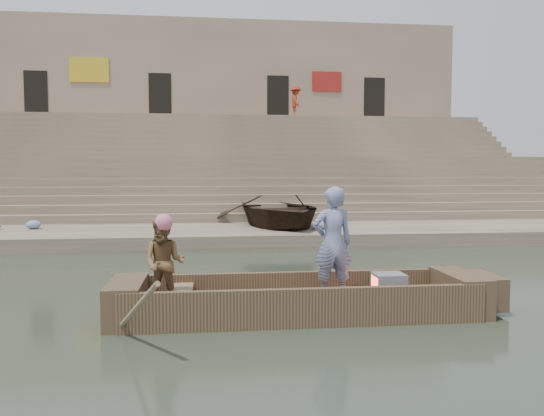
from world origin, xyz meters
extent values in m
plane|color=#283226|center=(0.00, 0.00, 0.00)|extent=(120.00, 120.00, 0.00)
cube|color=gray|center=(0.00, 8.00, 0.20)|extent=(32.00, 4.00, 0.40)
cube|color=gray|center=(0.00, 15.50, 1.40)|extent=(32.00, 3.00, 2.80)
cube|color=gray|center=(0.00, 22.50, 2.60)|extent=(32.00, 3.00, 5.20)
cube|color=gray|center=(0.00, 10.25, 0.35)|extent=(32.00, 0.50, 0.70)
cube|color=gray|center=(0.00, 10.75, 0.50)|extent=(32.00, 0.50, 1.00)
cube|color=gray|center=(0.00, 11.25, 0.65)|extent=(32.00, 0.50, 1.30)
cube|color=gray|center=(0.00, 11.75, 0.80)|extent=(32.00, 0.50, 1.60)
cube|color=gray|center=(0.00, 12.25, 0.95)|extent=(32.00, 0.50, 1.90)
cube|color=gray|center=(0.00, 12.75, 1.10)|extent=(32.00, 0.50, 2.20)
cube|color=gray|center=(0.00, 13.25, 1.25)|extent=(32.00, 0.50, 2.50)
cube|color=gray|center=(0.00, 13.75, 1.40)|extent=(32.00, 0.50, 2.80)
cube|color=gray|center=(0.00, 17.25, 1.55)|extent=(32.00, 0.50, 3.10)
cube|color=gray|center=(0.00, 17.75, 1.70)|extent=(32.00, 0.50, 3.40)
cube|color=gray|center=(0.00, 18.25, 1.85)|extent=(32.00, 0.50, 3.70)
cube|color=gray|center=(0.00, 18.75, 2.00)|extent=(32.00, 0.50, 4.00)
cube|color=gray|center=(0.00, 19.25, 2.15)|extent=(32.00, 0.50, 4.30)
cube|color=gray|center=(0.00, 19.75, 2.30)|extent=(32.00, 0.50, 4.60)
cube|color=gray|center=(0.00, 20.25, 2.45)|extent=(32.00, 0.50, 4.90)
cube|color=gray|center=(0.00, 20.75, 2.60)|extent=(32.00, 0.50, 5.20)
cube|color=#9E866B|center=(0.00, 26.50, 5.60)|extent=(32.00, 5.00, 11.20)
cube|color=black|center=(-9.00, 24.05, 6.60)|extent=(1.30, 0.18, 2.60)
cube|color=black|center=(-2.00, 24.05, 6.60)|extent=(1.30, 0.18, 2.60)
cube|color=black|center=(5.00, 24.05, 6.60)|extent=(1.30, 0.18, 2.60)
cube|color=black|center=(11.00, 24.05, 6.60)|extent=(1.30, 0.18, 2.60)
cube|color=gold|center=(-6.00, 23.98, 8.00)|extent=(2.20, 0.10, 1.40)
cube|color=maroon|center=(8.00, 23.98, 7.60)|extent=(1.80, 0.10, 1.20)
cube|color=brown|center=(2.12, -0.74, 0.11)|extent=(5.00, 1.30, 0.22)
cube|color=brown|center=(2.12, -1.36, 0.28)|extent=(5.20, 0.12, 0.56)
cube|color=brown|center=(2.12, -0.12, 0.28)|extent=(5.20, 0.12, 0.56)
cube|color=brown|center=(-0.43, -0.74, 0.30)|extent=(0.50, 1.30, 0.60)
cube|color=brown|center=(4.67, -0.74, 0.30)|extent=(0.50, 1.30, 0.60)
cube|color=brown|center=(5.07, -0.74, 0.32)|extent=(0.35, 0.90, 0.50)
cube|color=#937A5B|center=(0.37, -0.74, 0.40)|extent=(0.30, 1.20, 0.08)
cylinder|color=#937A5B|center=(-0.28, -1.64, 0.30)|extent=(1.03, 2.10, 1.36)
sphere|color=pink|center=(0.12, -0.81, 1.45)|extent=(0.26, 0.26, 0.26)
imported|color=navy|center=(2.66, -0.61, 1.09)|extent=(0.67, 0.48, 1.74)
imported|color=#236A32|center=(0.12, -0.81, 0.87)|extent=(0.71, 0.61, 1.29)
cube|color=gray|center=(3.52, -0.74, 0.42)|extent=(0.46, 0.42, 0.40)
cube|color=#E5593F|center=(3.31, -0.74, 0.42)|extent=(0.04, 0.34, 0.32)
imported|color=#2D2116|center=(3.02, 8.66, 0.91)|extent=(4.20, 5.39, 1.02)
imported|color=maroon|center=(5.80, 22.18, 6.12)|extent=(0.70, 1.19, 1.83)
ellipsoid|color=#3F5999|center=(4.21, 7.53, 0.53)|extent=(0.44, 0.44, 0.26)
ellipsoid|color=#3F5999|center=(-4.60, 8.63, 0.53)|extent=(0.44, 0.44, 0.26)
camera|label=1|loc=(0.76, -8.67, 2.21)|focal=35.63mm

